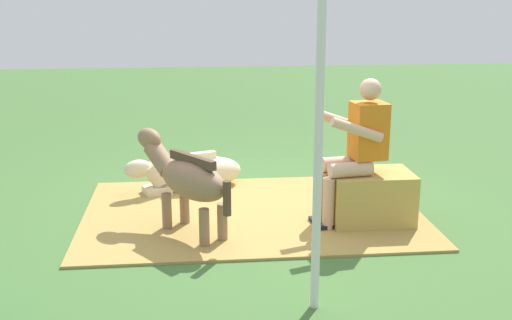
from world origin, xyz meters
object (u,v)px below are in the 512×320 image
object	(u,v)px
pony_lying	(195,173)
hay_bale	(370,198)
person_seated	(356,145)
tent_pole_left	(319,136)
pony_standing	(187,178)

from	to	relation	value
pony_lying	hay_bale	bearing A→B (deg)	143.66
person_seated	tent_pole_left	distance (m)	1.76
hay_bale	pony_lying	distance (m)	2.03
person_seated	pony_lying	size ratio (longest dim) A/B	1.03
hay_bale	person_seated	bearing A→B (deg)	5.22
hay_bale	person_seated	world-z (taller)	person_seated
pony_standing	tent_pole_left	size ratio (longest dim) A/B	0.47
hay_bale	tent_pole_left	size ratio (longest dim) A/B	0.31
pony_standing	person_seated	bearing A→B (deg)	-177.31
person_seated	pony_standing	world-z (taller)	person_seated
hay_bale	tent_pole_left	world-z (taller)	tent_pole_left
pony_standing	tent_pole_left	world-z (taller)	tent_pole_left
hay_bale	tent_pole_left	bearing A→B (deg)	62.10
hay_bale	person_seated	xyz separation A→B (m)	(0.17, 0.02, 0.52)
hay_bale	pony_lying	xyz separation A→B (m)	(1.64, -1.20, -0.06)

